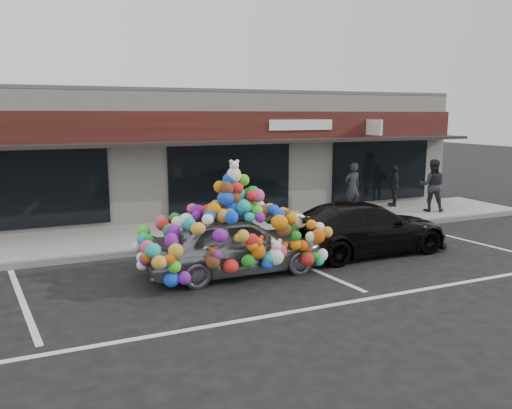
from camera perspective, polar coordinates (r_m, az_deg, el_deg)
name	(u,v)px	position (r m, az deg, el deg)	size (l,w,h in m)	color
ground	(188,282)	(10.77, -7.74, -8.82)	(90.00, 90.00, 0.00)	black
shop_building	(123,152)	(18.51, -14.95, 5.78)	(24.00, 7.20, 4.31)	white
sidewalk	(150,237)	(14.49, -12.00, -3.64)	(26.00, 3.00, 0.15)	gray
kerb	(162,250)	(13.07, -10.70, -5.12)	(26.00, 0.18, 0.16)	slate
parking_stripe_left	(22,301)	(10.64, -25.15, -9.95)	(0.12, 4.40, 0.01)	silver
parking_stripe_mid	(301,264)	(11.94, 5.14, -6.82)	(0.12, 4.40, 0.01)	silver
parking_stripe_right	(472,242)	(15.18, 23.45, -3.92)	(0.12, 4.40, 0.01)	silver
lane_line	(327,306)	(9.52, 8.07, -11.41)	(14.00, 0.12, 0.01)	silver
toy_car	(235,236)	(11.08, -2.47, -3.67)	(2.89, 4.25, 2.47)	#9CA3A6
black_sedan	(365,228)	(13.02, 12.30, -2.61)	(4.52, 1.84, 1.31)	black
pedestrian_a	(352,187)	(17.72, 10.95, 1.97)	(0.62, 0.41, 1.71)	black
pedestrian_b	(432,185)	(18.46, 19.49, 2.08)	(0.89, 0.69, 1.82)	black
pedestrian_c	(394,186)	(19.08, 15.50, 2.09)	(0.37, 0.89, 1.53)	black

